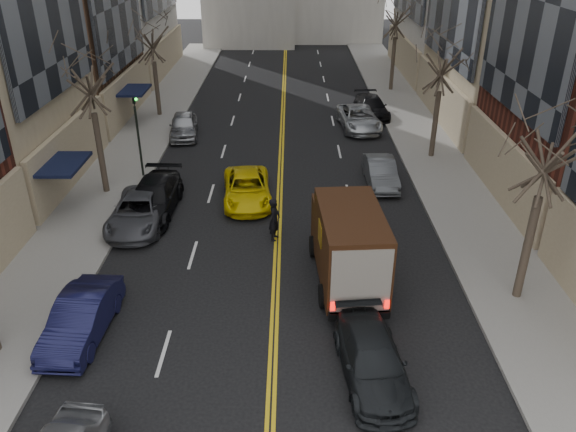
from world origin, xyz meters
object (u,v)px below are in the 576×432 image
Objects in this scene: pedestrian at (275,219)px; ups_truck at (348,245)px; taxi at (247,188)px; observer_sedan at (372,360)px.

ups_truck is at bearing -124.91° from pedestrian.
taxi is (-4.26, 7.01, -0.93)m from ups_truck.
pedestrian is at bearing -74.76° from taxi.
ups_truck reaches higher than observer_sedan.
observer_sedan is at bearing -90.29° from ups_truck.
pedestrian is (-2.81, 3.22, -0.65)m from ups_truck.
pedestrian reaches higher than observer_sedan.
ups_truck reaches higher than pedestrian.
ups_truck is at bearing 87.44° from observer_sedan.
ups_truck is at bearing -64.44° from taxi.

